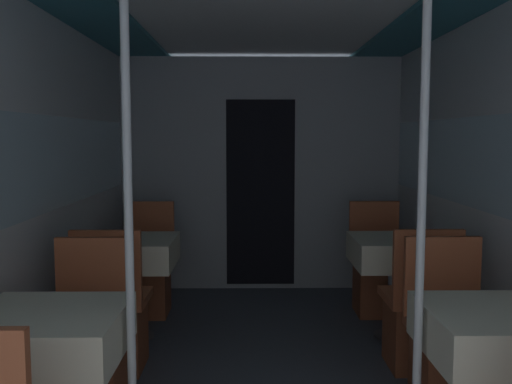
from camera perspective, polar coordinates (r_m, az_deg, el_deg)
name	(u,v)px	position (r m, az deg, el deg)	size (l,w,h in m)	color
wall_left	(35,195)	(3.48, -21.19, -0.25)	(0.05, 6.59, 2.17)	silver
wall_right	(498,194)	(3.56, 23.03, -0.19)	(0.05, 6.59, 2.17)	silver
bulkhead_far	(260,175)	(5.37, 0.45, 1.73)	(2.60, 0.09, 2.17)	gray
dining_table_left_0	(48,341)	(2.58, -20.09, -13.81)	(0.61, 0.61, 0.72)	#4C4C51
chair_left_far_0	(88,360)	(3.19, -16.43, -15.82)	(0.41, 0.41, 0.90)	brown
support_pole_left_0	(129,224)	(2.37, -12.61, -3.15)	(0.04, 0.04, 2.17)	silver
dining_table_left_1	(132,256)	(4.16, -12.32, -6.24)	(0.61, 0.61, 0.72)	#4C4C51
chair_left_near_1	(114,324)	(3.71, -14.00, -12.68)	(0.41, 0.41, 0.90)	brown
chair_left_far_1	(147,279)	(4.77, -10.87, -8.51)	(0.41, 0.41, 0.90)	brown
dining_table_right_0	(500,339)	(2.66, 23.21, -13.36)	(0.61, 0.61, 0.72)	#4C4C51
chair_right_far_0	(450,358)	(3.25, 18.85, -15.46)	(0.41, 0.41, 0.90)	brown
support_pole_right_0	(421,224)	(2.43, 16.19, -3.05)	(0.04, 0.04, 2.17)	silver
dining_table_right_1	(396,255)	(4.21, 13.82, -6.14)	(0.61, 0.61, 0.72)	#4C4C51
chair_right_near_1	(418,323)	(3.76, 15.89, -12.46)	(0.41, 0.41, 0.90)	brown
chair_right_far_1	(377,278)	(4.81, 12.04, -8.41)	(0.41, 0.41, 0.90)	brown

